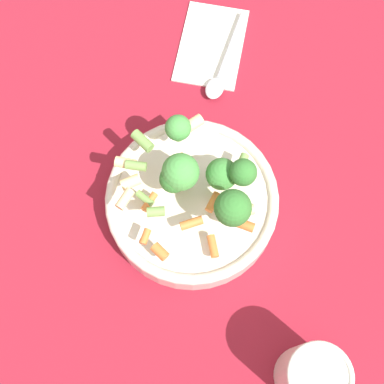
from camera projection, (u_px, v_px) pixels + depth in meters
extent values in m
plane|color=maroon|center=(192.00, 207.00, 0.72)|extent=(3.00, 3.00, 0.00)
cylinder|color=beige|center=(192.00, 203.00, 0.70)|extent=(0.22, 0.22, 0.04)
torus|color=beige|center=(192.00, 198.00, 0.69)|extent=(0.22, 0.22, 0.01)
cylinder|color=#8CB766|center=(221.00, 181.00, 0.68)|extent=(0.01, 0.01, 0.02)
sphere|color=#3D8438|center=(222.00, 174.00, 0.65)|extent=(0.04, 0.04, 0.04)
cylinder|color=#8CB766|center=(181.00, 180.00, 0.67)|extent=(0.02, 0.02, 0.01)
sphere|color=#479342|center=(181.00, 172.00, 0.64)|extent=(0.05, 0.05, 0.05)
cylinder|color=#8CB766|center=(242.00, 179.00, 0.65)|extent=(0.01, 0.01, 0.01)
sphere|color=#33722D|center=(243.00, 172.00, 0.63)|extent=(0.03, 0.03, 0.03)
cylinder|color=#8CB766|center=(178.00, 135.00, 0.67)|extent=(0.01, 0.01, 0.01)
sphere|color=#479342|center=(178.00, 128.00, 0.65)|extent=(0.03, 0.03, 0.03)
cylinder|color=#8CB766|center=(173.00, 187.00, 0.67)|extent=(0.01, 0.01, 0.02)
sphere|color=#33722D|center=(173.00, 181.00, 0.65)|extent=(0.04, 0.04, 0.04)
cylinder|color=#8CB766|center=(231.00, 216.00, 0.63)|extent=(0.02, 0.02, 0.02)
sphere|color=#33722D|center=(233.00, 208.00, 0.61)|extent=(0.04, 0.04, 0.04)
cylinder|color=#729E4C|center=(242.00, 161.00, 0.67)|extent=(0.01, 0.02, 0.01)
cylinder|color=beige|center=(244.00, 214.00, 0.65)|extent=(0.03, 0.02, 0.01)
cylinder|color=#729E4C|center=(156.00, 212.00, 0.63)|extent=(0.02, 0.02, 0.01)
cylinder|color=#729E4C|center=(135.00, 167.00, 0.65)|extent=(0.03, 0.02, 0.01)
cylinder|color=#729E4C|center=(145.00, 198.00, 0.66)|extent=(0.03, 0.02, 0.01)
cylinder|color=orange|center=(160.00, 252.00, 0.64)|extent=(0.02, 0.02, 0.01)
cylinder|color=orange|center=(213.00, 246.00, 0.65)|extent=(0.02, 0.03, 0.01)
cylinder|color=#729E4C|center=(143.00, 141.00, 0.66)|extent=(0.03, 0.02, 0.01)
cylinder|color=beige|center=(194.00, 123.00, 0.67)|extent=(0.02, 0.03, 0.01)
cylinder|color=beige|center=(125.00, 165.00, 0.66)|extent=(0.03, 0.02, 0.01)
cylinder|color=orange|center=(145.00, 237.00, 0.64)|extent=(0.01, 0.02, 0.01)
cylinder|color=orange|center=(213.00, 202.00, 0.67)|extent=(0.01, 0.03, 0.01)
cylinder|color=beige|center=(130.00, 182.00, 0.66)|extent=(0.03, 0.03, 0.01)
cylinder|color=orange|center=(246.00, 225.00, 0.62)|extent=(0.02, 0.01, 0.01)
cylinder|color=beige|center=(125.00, 199.00, 0.63)|extent=(0.02, 0.03, 0.01)
cylinder|color=beige|center=(171.00, 178.00, 0.68)|extent=(0.02, 0.02, 0.01)
cylinder|color=orange|center=(149.00, 202.00, 0.66)|extent=(0.01, 0.03, 0.01)
cylinder|color=orange|center=(184.00, 161.00, 0.65)|extent=(0.02, 0.02, 0.01)
cylinder|color=orange|center=(191.00, 223.00, 0.65)|extent=(0.03, 0.03, 0.01)
cylinder|color=silver|center=(311.00, 376.00, 0.60)|extent=(0.07, 0.07, 0.10)
torus|color=silver|center=(321.00, 376.00, 0.56)|extent=(0.07, 0.07, 0.01)
cube|color=white|center=(211.00, 44.00, 0.80)|extent=(0.12, 0.16, 0.01)
cylinder|color=silver|center=(231.00, 45.00, 0.80)|extent=(0.01, 0.12, 0.01)
ellipsoid|color=silver|center=(215.00, 88.00, 0.77)|extent=(0.03, 0.04, 0.01)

